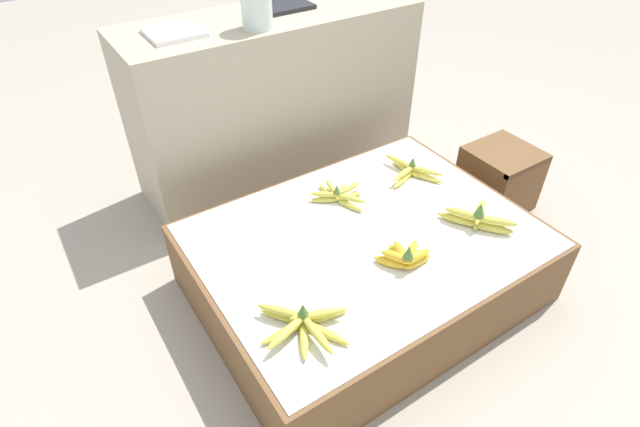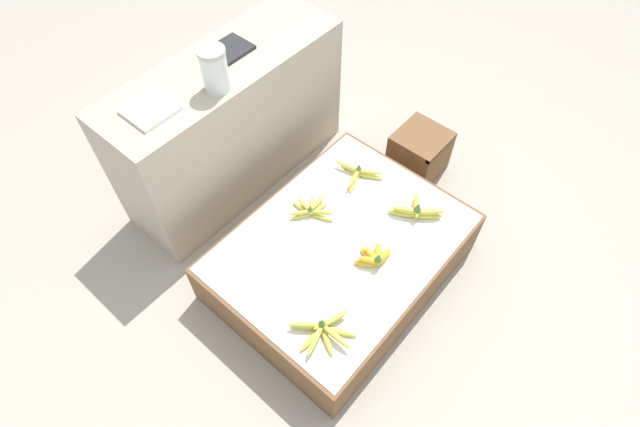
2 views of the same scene
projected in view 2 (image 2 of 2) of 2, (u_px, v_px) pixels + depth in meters
name	position (u px, v px, depth m)	size (l,w,h in m)	color
ground_plane	(340.00, 271.00, 2.65)	(10.00, 10.00, 0.00)	#A89E8E
display_platform	(341.00, 257.00, 2.54)	(1.21, 0.91, 0.28)	brown
back_vendor_table	(232.00, 125.00, 2.74)	(1.33, 0.44, 0.80)	tan
wooden_crate	(419.00, 153.00, 2.96)	(0.29, 0.28, 0.29)	brown
banana_bunch_front_left	(323.00, 330.00, 2.13)	(0.29, 0.28, 0.09)	gold
banana_bunch_front_midleft	(375.00, 257.00, 2.33)	(0.18, 0.14, 0.11)	gold
banana_bunch_front_midright	(416.00, 210.00, 2.49)	(0.20, 0.25, 0.11)	gold
banana_bunch_middle_midleft	(311.00, 210.00, 2.51)	(0.22, 0.24, 0.08)	gold
banana_bunch_middle_midright	(358.00, 173.00, 2.65)	(0.21, 0.27, 0.09)	#DBCC4C
glass_jar	(214.00, 69.00, 2.22)	(0.13, 0.13, 0.21)	silver
foam_tray_white	(150.00, 110.00, 2.21)	(0.21, 0.20, 0.02)	white
foam_tray_dark	(228.00, 51.00, 2.46)	(0.23, 0.17, 0.02)	#232328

